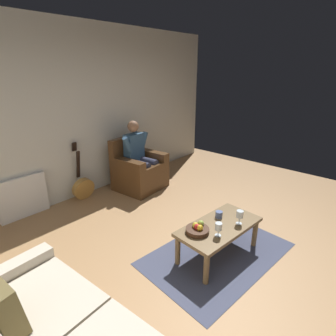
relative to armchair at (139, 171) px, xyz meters
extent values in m
plane|color=#A77C50|center=(0.50, 2.18, -0.33)|extent=(6.54, 6.54, 0.00)
cube|color=silver|center=(0.50, -0.56, 1.06)|extent=(5.85, 0.06, 2.77)
cube|color=#41475E|center=(0.70, 2.10, -0.32)|extent=(1.82, 1.27, 0.01)
cube|color=#50331A|center=(0.00, 0.04, -0.13)|extent=(0.86, 0.78, 0.39)
cube|color=#50331A|center=(-0.01, 0.10, 0.11)|extent=(0.53, 0.63, 0.10)
cube|color=#50331A|center=(-0.32, 0.01, 0.18)|extent=(0.23, 0.73, 0.24)
cube|color=#50331A|center=(0.31, 0.07, 0.18)|extent=(0.23, 0.73, 0.24)
cube|color=#50331A|center=(0.02, -0.26, 0.33)|extent=(0.81, 0.19, 0.53)
cube|color=#345576|center=(0.01, -0.09, 0.41)|extent=(0.37, 0.21, 0.50)
sphere|color=brown|center=(0.01, -0.09, 0.80)|extent=(0.20, 0.20, 0.20)
cylinder|color=#30344A|center=(-0.12, 0.11, 0.17)|extent=(0.17, 0.43, 0.13)
cylinder|color=#30344A|center=(-0.13, 0.32, -0.08)|extent=(0.13, 0.13, 0.49)
cylinder|color=#345576|center=(-0.21, -0.06, 0.52)|extent=(0.21, 0.11, 0.29)
cylinder|color=#30344A|center=(0.09, 0.13, 0.17)|extent=(0.17, 0.43, 0.13)
cylinder|color=#30344A|center=(0.07, 0.34, -0.08)|extent=(0.13, 0.13, 0.49)
cylinder|color=#345576|center=(0.21, -0.02, 0.52)|extent=(0.21, 0.11, 0.29)
cube|color=beige|center=(2.68, 1.31, 0.16)|extent=(0.85, 0.19, 0.20)
cube|color=beige|center=(2.58, 1.75, 0.11)|extent=(0.75, 0.78, 0.11)
cube|color=brown|center=(0.70, 2.10, 0.05)|extent=(1.07, 0.61, 0.04)
cylinder|color=brown|center=(0.26, 2.35, -0.15)|extent=(0.06, 0.06, 0.35)
cylinder|color=brown|center=(1.18, 2.26, -0.15)|extent=(0.06, 0.06, 0.35)
cylinder|color=brown|center=(0.22, 1.95, -0.15)|extent=(0.06, 0.06, 0.35)
cylinder|color=brown|center=(1.14, 1.86, -0.15)|extent=(0.06, 0.06, 0.35)
cylinder|color=#B17F3B|center=(0.93, -0.35, -0.15)|extent=(0.37, 0.17, 0.38)
cylinder|color=black|center=(0.93, -0.30, -0.13)|extent=(0.10, 0.02, 0.10)
cube|color=black|center=(0.93, -0.43, 0.27)|extent=(0.05, 0.12, 0.47)
cube|color=black|center=(0.93, -0.48, 0.56)|extent=(0.07, 0.06, 0.14)
cube|color=white|center=(1.83, -0.49, -0.02)|extent=(0.69, 0.06, 0.62)
cylinder|color=silver|center=(0.89, 2.20, 0.07)|extent=(0.07, 0.07, 0.01)
cylinder|color=silver|center=(0.89, 2.20, 0.11)|extent=(0.01, 0.01, 0.07)
cylinder|color=silver|center=(0.89, 2.20, 0.18)|extent=(0.07, 0.07, 0.08)
cylinder|color=#590C19|center=(0.89, 2.20, 0.16)|extent=(0.07, 0.07, 0.03)
cylinder|color=silver|center=(0.52, 2.26, 0.07)|extent=(0.07, 0.07, 0.01)
cylinder|color=silver|center=(0.52, 2.26, 0.11)|extent=(0.01, 0.01, 0.08)
cylinder|color=silver|center=(0.52, 2.26, 0.19)|extent=(0.08, 0.08, 0.08)
cylinder|color=#590C19|center=(0.52, 2.26, 0.17)|extent=(0.07, 0.07, 0.03)
cylinder|color=#3E2516|center=(0.98, 2.00, 0.09)|extent=(0.26, 0.26, 0.05)
sphere|color=red|center=(0.99, 2.00, 0.14)|extent=(0.07, 0.07, 0.07)
sphere|color=gold|center=(0.98, 2.03, 0.14)|extent=(0.07, 0.07, 0.07)
sphere|color=#88A240|center=(0.90, 1.99, 0.14)|extent=(0.07, 0.07, 0.07)
sphere|color=gold|center=(0.97, 1.97, 0.14)|extent=(0.07, 0.07, 0.07)
cylinder|color=slate|center=(0.55, 2.01, 0.11)|extent=(0.08, 0.08, 0.08)
camera|label=1|loc=(3.08, 3.43, 1.75)|focal=28.98mm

